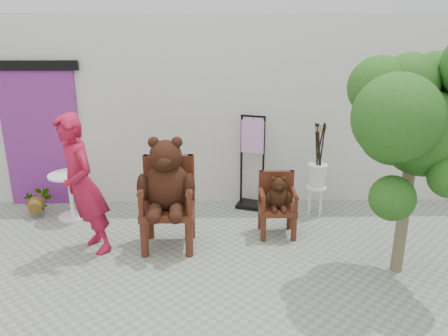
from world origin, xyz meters
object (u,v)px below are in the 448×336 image
(person, at_px, (83,186))
(cafe_table, at_px, (70,190))
(chair_small, at_px, (277,199))
(stool_bucket, at_px, (317,175))
(display_stand, at_px, (252,173))
(tree, at_px, (416,114))
(chair_big, at_px, (167,187))

(person, bearing_deg, cafe_table, 167.80)
(chair_small, xyz_separation_m, stool_bucket, (0.70, 0.67, 0.12))
(chair_small, bearing_deg, display_stand, 106.02)
(person, relative_size, cafe_table, 2.61)
(cafe_table, height_order, tree, tree)
(person, height_order, tree, tree)
(stool_bucket, bearing_deg, cafe_table, -179.03)
(display_stand, distance_m, tree, 2.91)
(person, distance_m, display_stand, 2.69)
(tree, bearing_deg, chair_big, 164.43)
(chair_big, distance_m, tree, 3.05)
(tree, bearing_deg, cafe_table, 158.33)
(chair_big, xyz_separation_m, display_stand, (1.20, 1.31, -0.26))
(chair_small, bearing_deg, cafe_table, 168.77)
(chair_big, bearing_deg, display_stand, 47.46)
(chair_small, height_order, display_stand, display_stand)
(display_stand, xyz_separation_m, stool_bucket, (0.98, -0.29, 0.06))
(person, bearing_deg, tree, 41.69)
(chair_big, relative_size, chair_small, 1.71)
(chair_big, distance_m, chair_small, 1.56)
(chair_big, xyz_separation_m, cafe_table, (-1.58, 0.95, -0.41))
(cafe_table, relative_size, display_stand, 0.47)
(tree, bearing_deg, stool_bucket, 107.48)
(display_stand, bearing_deg, stool_bucket, 3.06)
(chair_small, height_order, stool_bucket, stool_bucket)
(cafe_table, bearing_deg, chair_big, -31.07)
(display_stand, bearing_deg, tree, -33.65)
(stool_bucket, bearing_deg, person, -160.18)
(chair_small, xyz_separation_m, display_stand, (-0.28, 0.97, 0.06))
(chair_big, relative_size, display_stand, 1.00)
(person, relative_size, stool_bucket, 1.27)
(chair_small, distance_m, stool_bucket, 0.98)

